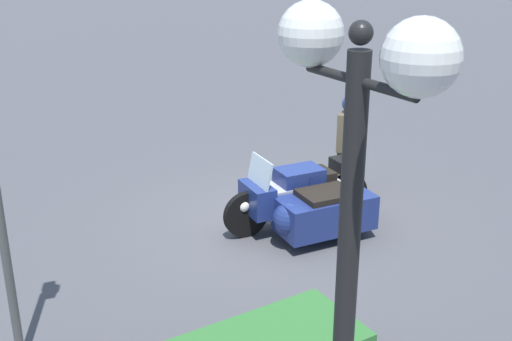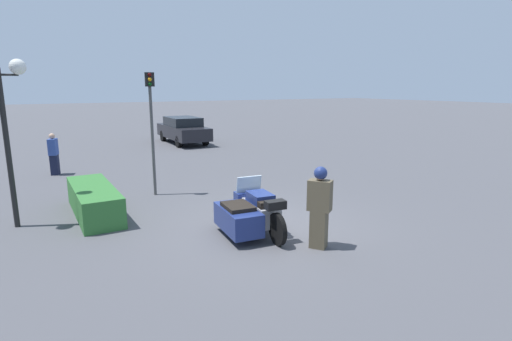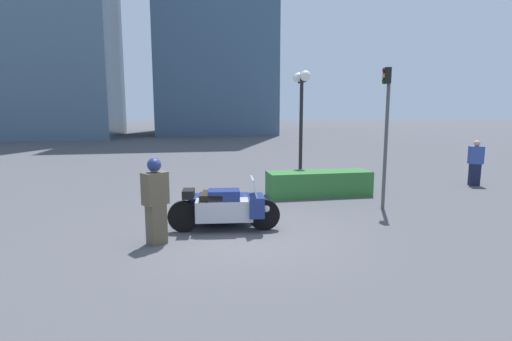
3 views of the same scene
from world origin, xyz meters
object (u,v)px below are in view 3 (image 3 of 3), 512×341
Objects in this scene: traffic_light_near at (386,118)px; pedestrian_bystander at (475,163)px; police_motorcycle at (226,206)px; officer_rider at (155,199)px; hedge_bush_curbside at (319,183)px; twin_lamp_post at (301,98)px.

traffic_light_near is 5.55m from pedestrian_bystander.
officer_rider is at bearing -143.21° from police_motorcycle.
officer_rider is 0.47× the size of traffic_light_near.
twin_lamp_post is (-0.06, 1.74, 2.63)m from hedge_bush_curbside.
pedestrian_bystander reaches higher than hedge_bush_curbside.
hedge_bush_curbside is at bearing -66.99° from pedestrian_bystander.
traffic_light_near is 2.34× the size of pedestrian_bystander.
pedestrian_bystander is (5.87, -1.24, -2.22)m from twin_lamp_post.
hedge_bush_curbside is at bearing 93.07° from officer_rider.
hedge_bush_curbside is at bearing -88.16° from twin_lamp_post.
twin_lamp_post is 3.87m from traffic_light_near.
traffic_light_near is at bearing 17.57° from police_motorcycle.
pedestrian_bystander is at bearing -143.20° from traffic_light_near.
officer_rider is at bearing -50.35° from pedestrian_bystander.
police_motorcycle is at bearing 21.22° from traffic_light_near.
twin_lamp_post is at bearing -62.92° from traffic_light_near.
police_motorcycle is at bearing -51.95° from pedestrian_bystander.
officer_rider reaches higher than police_motorcycle.
police_motorcycle is 9.56m from pedestrian_bystander.
police_motorcycle is at bearing -138.93° from hedge_bush_curbside.
traffic_light_near is at bearing 71.76° from officer_rider.
officer_rider is at bearing -141.94° from hedge_bush_curbside.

